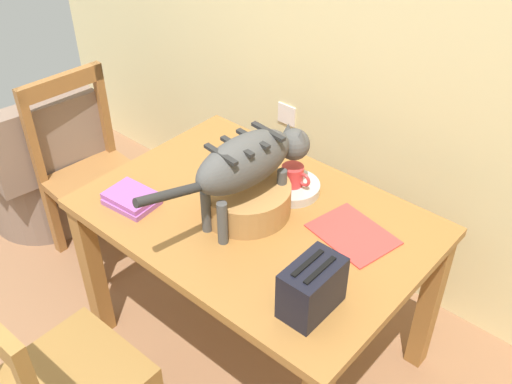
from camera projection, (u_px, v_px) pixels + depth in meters
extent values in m
cube|color=beige|center=(377.00, 14.00, 2.33)|extent=(4.30, 0.10, 2.50)
cube|color=white|center=(287.00, 115.00, 2.85)|extent=(0.10, 0.01, 0.10)
cube|color=olive|center=(256.00, 217.00, 2.17)|extent=(1.24, 0.86, 0.03)
cube|color=brown|center=(256.00, 228.00, 2.20)|extent=(1.16, 0.78, 0.07)
cube|color=olive|center=(93.00, 271.00, 2.45)|extent=(0.07, 0.07, 0.69)
cube|color=olive|center=(220.00, 189.00, 2.91)|extent=(0.07, 0.07, 0.69)
cube|color=olive|center=(429.00, 303.00, 2.31)|extent=(0.07, 0.07, 0.69)
ellipsoid|color=#484745|center=(244.00, 162.00, 1.98)|extent=(0.20, 0.42, 0.19)
cube|color=#272726|center=(221.00, 154.00, 1.89)|extent=(0.15, 0.04, 0.01)
cube|color=#272726|center=(237.00, 146.00, 1.92)|extent=(0.15, 0.04, 0.01)
cube|color=#272726|center=(253.00, 139.00, 1.96)|extent=(0.15, 0.04, 0.01)
cube|color=#272726|center=(268.00, 131.00, 2.00)|extent=(0.15, 0.04, 0.01)
cylinder|color=#484745|center=(265.00, 179.00, 2.19)|extent=(0.04, 0.04, 0.17)
cylinder|color=#484745|center=(282.00, 190.00, 2.13)|extent=(0.04, 0.04, 0.17)
cylinder|color=#484745|center=(206.00, 211.00, 2.03)|extent=(0.04, 0.04, 0.17)
cylinder|color=#484745|center=(222.00, 223.00, 1.98)|extent=(0.04, 0.04, 0.17)
sphere|color=#484745|center=(294.00, 144.00, 2.14)|extent=(0.12, 0.12, 0.12)
cone|color=#484745|center=(288.00, 129.00, 2.12)|extent=(0.04, 0.04, 0.05)
cone|color=#484745|center=(301.00, 136.00, 2.09)|extent=(0.04, 0.04, 0.05)
cylinder|color=#272726|center=(169.00, 195.00, 1.81)|extent=(0.06, 0.25, 0.09)
cylinder|color=#BAB6B0|center=(292.00, 188.00, 2.25)|extent=(0.21, 0.21, 0.04)
cylinder|color=red|center=(293.00, 175.00, 2.22)|extent=(0.08, 0.08, 0.08)
torus|color=red|center=(304.00, 180.00, 2.19)|extent=(0.06, 0.01, 0.06)
cube|color=red|center=(353.00, 234.00, 2.06)|extent=(0.32, 0.27, 0.01)
cube|color=#995498|center=(132.00, 202.00, 2.20)|extent=(0.20, 0.16, 0.02)
cube|color=#9C4DA0|center=(131.00, 196.00, 2.19)|extent=(0.20, 0.15, 0.02)
cylinder|color=#A77640|center=(246.00, 199.00, 2.14)|extent=(0.33, 0.33, 0.11)
cylinder|color=#4B351D|center=(246.00, 197.00, 2.13)|extent=(0.27, 0.27, 0.10)
cube|color=black|center=(312.00, 288.00, 1.74)|extent=(0.12, 0.20, 0.17)
cube|color=black|center=(308.00, 263.00, 1.70)|extent=(0.02, 0.14, 0.01)
cube|color=black|center=(320.00, 270.00, 1.68)|extent=(0.02, 0.14, 0.01)
cube|color=#915F31|center=(99.00, 184.00, 2.82)|extent=(0.45, 0.45, 0.04)
cube|color=#915F31|center=(60.00, 84.00, 2.65)|extent=(0.07, 0.42, 0.08)
cube|color=#915F31|center=(103.00, 109.00, 2.88)|extent=(0.04, 0.04, 0.48)
cube|color=#915F31|center=(31.00, 137.00, 2.66)|extent=(0.04, 0.04, 0.48)
cube|color=#915F31|center=(159.00, 220.00, 2.95)|extent=(0.04, 0.04, 0.41)
cube|color=#915F31|center=(94.00, 256.00, 2.74)|extent=(0.04, 0.04, 0.41)
cube|color=#915F31|center=(117.00, 188.00, 3.16)|extent=(0.04, 0.04, 0.41)
cube|color=#915F31|center=(54.00, 219.00, 2.95)|extent=(0.04, 0.04, 0.41)
cube|color=olive|center=(71.00, 378.00, 1.94)|extent=(0.42, 0.42, 0.04)
cube|color=olive|center=(94.00, 355.00, 2.29)|extent=(0.04, 0.04, 0.41)
cylinder|color=#7C6556|center=(43.00, 183.00, 3.22)|extent=(0.60, 0.60, 0.38)
cube|color=#7C6556|center=(46.00, 141.00, 2.84)|extent=(0.20, 0.55, 0.40)
cube|color=#7C6556|center=(76.00, 123.00, 3.17)|extent=(0.43, 0.16, 0.20)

